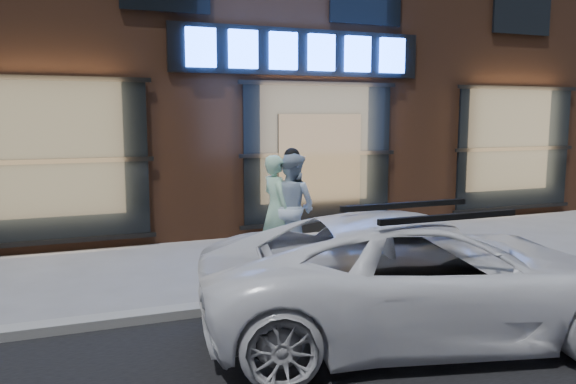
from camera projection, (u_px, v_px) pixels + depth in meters
name	position (u px, v px, depth m)	size (l,w,h in m)	color
ground	(432.00, 285.00, 7.93)	(90.00, 90.00, 0.00)	slate
curb	(432.00, 281.00, 7.92)	(60.00, 0.25, 0.12)	gray
storefront_building	(257.00, 8.00, 14.62)	(30.20, 8.28, 10.30)	#54301E
man_bowtie	(276.00, 208.00, 9.17)	(0.64, 0.42, 1.74)	#A0D2B1
man_cap	(292.00, 207.00, 9.20)	(0.86, 0.67, 1.78)	silver
white_suv	(424.00, 276.00, 6.03)	(2.21, 4.79, 1.33)	white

